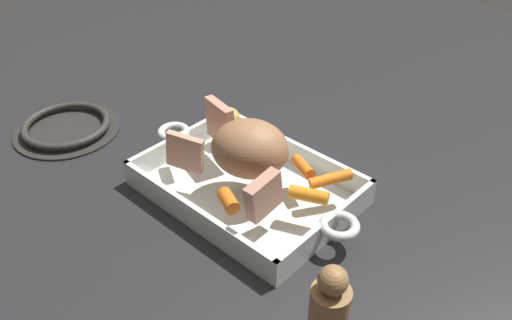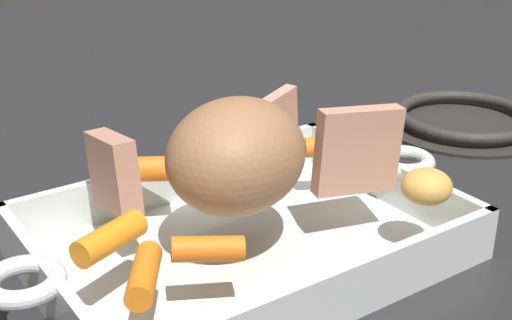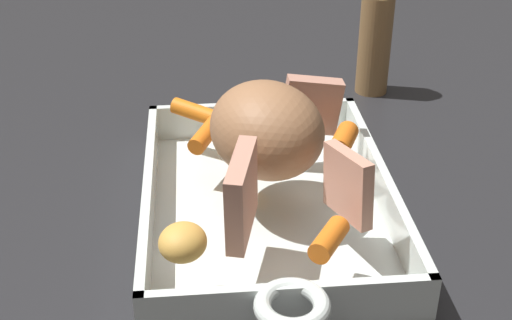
{
  "view_description": "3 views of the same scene",
  "coord_description": "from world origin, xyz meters",
  "px_view_note": "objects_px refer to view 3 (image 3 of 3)",
  "views": [
    {
      "loc": [
        0.48,
        -0.5,
        0.57
      ],
      "look_at": [
        0.02,
        0.0,
        0.08
      ],
      "focal_mm": 36.91,
      "sensor_mm": 36.0,
      "label": 1
    },
    {
      "loc": [
        0.29,
        0.44,
        0.32
      ],
      "look_at": [
        -0.02,
        -0.01,
        0.08
      ],
      "focal_mm": 49.92,
      "sensor_mm": 36.0,
      "label": 2
    },
    {
      "loc": [
        -0.6,
        0.07,
        0.42
      ],
      "look_at": [
        0.0,
        0.01,
        0.07
      ],
      "focal_mm": 49.59,
      "sensor_mm": 36.0,
      "label": 3
    }
  ],
  "objects_px": {
    "baby_carrot_center_left": "(250,111)",
    "baby_carrot_northwest": "(200,114)",
    "pepper_mill": "(375,38)",
    "roast_slice_outer": "(312,105)",
    "roasting_dish": "(267,203)",
    "potato_golden_large": "(183,242)",
    "roast_slice_thin": "(348,185)",
    "baby_carrot_southeast": "(329,239)",
    "baby_carrot_long": "(206,135)",
    "roast_slice_thick": "(242,195)",
    "baby_carrot_southwest": "(344,140)",
    "pork_roast": "(268,130)"
  },
  "relations": [
    {
      "from": "baby_carrot_center_left",
      "to": "baby_carrot_northwest",
      "type": "relative_size",
      "value": 0.87
    },
    {
      "from": "baby_carrot_center_left",
      "to": "pepper_mill",
      "type": "bearing_deg",
      "value": -47.61
    },
    {
      "from": "baby_carrot_northwest",
      "to": "roast_slice_outer",
      "type": "bearing_deg",
      "value": -105.4
    },
    {
      "from": "roasting_dish",
      "to": "potato_golden_large",
      "type": "xyz_separation_m",
      "value": [
        -0.13,
        0.08,
        0.05
      ]
    },
    {
      "from": "roasting_dish",
      "to": "roast_slice_outer",
      "type": "xyz_separation_m",
      "value": [
        0.09,
        -0.06,
        0.07
      ]
    },
    {
      "from": "potato_golden_large",
      "to": "pepper_mill",
      "type": "height_order",
      "value": "pepper_mill"
    },
    {
      "from": "roast_slice_thin",
      "to": "baby_carrot_southeast",
      "type": "bearing_deg",
      "value": 153.45
    },
    {
      "from": "baby_carrot_long",
      "to": "potato_golden_large",
      "type": "relative_size",
      "value": 1.21
    },
    {
      "from": "roast_slice_thick",
      "to": "baby_carrot_southwest",
      "type": "height_order",
      "value": "roast_slice_thick"
    },
    {
      "from": "roast_slice_outer",
      "to": "baby_carrot_southeast",
      "type": "bearing_deg",
      "value": 174.98
    },
    {
      "from": "roasting_dish",
      "to": "baby_carrot_center_left",
      "type": "height_order",
      "value": "baby_carrot_center_left"
    },
    {
      "from": "roasting_dish",
      "to": "baby_carrot_center_left",
      "type": "relative_size",
      "value": 7.18
    },
    {
      "from": "baby_carrot_southeast",
      "to": "baby_carrot_northwest",
      "type": "xyz_separation_m",
      "value": [
        0.25,
        0.1,
        -0.0
      ]
    },
    {
      "from": "pork_roast",
      "to": "roast_slice_thin",
      "type": "height_order",
      "value": "pork_roast"
    },
    {
      "from": "roast_slice_thick",
      "to": "baby_carrot_long",
      "type": "distance_m",
      "value": 0.17
    },
    {
      "from": "baby_carrot_southwest",
      "to": "potato_golden_large",
      "type": "relative_size",
      "value": 0.99
    },
    {
      "from": "roast_slice_outer",
      "to": "baby_carrot_northwest",
      "type": "height_order",
      "value": "roast_slice_outer"
    },
    {
      "from": "baby_carrot_center_left",
      "to": "baby_carrot_northwest",
      "type": "distance_m",
      "value": 0.06
    },
    {
      "from": "roasting_dish",
      "to": "baby_carrot_long",
      "type": "height_order",
      "value": "baby_carrot_long"
    },
    {
      "from": "baby_carrot_southeast",
      "to": "pork_roast",
      "type": "bearing_deg",
      "value": 15.73
    },
    {
      "from": "baby_carrot_northwest",
      "to": "roast_slice_thick",
      "type": "bearing_deg",
      "value": -171.77
    },
    {
      "from": "baby_carrot_long",
      "to": "pepper_mill",
      "type": "height_order",
      "value": "pepper_mill"
    },
    {
      "from": "potato_golden_large",
      "to": "baby_carrot_southwest",
      "type": "bearing_deg",
      "value": -44.96
    },
    {
      "from": "roast_slice_thin",
      "to": "baby_carrot_southwest",
      "type": "relative_size",
      "value": 1.48
    },
    {
      "from": "roast_slice_outer",
      "to": "baby_carrot_southwest",
      "type": "height_order",
      "value": "roast_slice_outer"
    },
    {
      "from": "baby_carrot_northwest",
      "to": "potato_golden_large",
      "type": "relative_size",
      "value": 1.6
    },
    {
      "from": "roast_slice_thick",
      "to": "pepper_mill",
      "type": "relative_size",
      "value": 0.44
    },
    {
      "from": "roast_slice_thin",
      "to": "baby_carrot_long",
      "type": "relative_size",
      "value": 1.22
    },
    {
      "from": "baby_carrot_long",
      "to": "roast_slice_thick",
      "type": "bearing_deg",
      "value": -170.71
    },
    {
      "from": "baby_carrot_center_left",
      "to": "potato_golden_large",
      "type": "xyz_separation_m",
      "value": [
        -0.25,
        0.08,
        0.0
      ]
    },
    {
      "from": "roast_slice_thin",
      "to": "baby_carrot_southwest",
      "type": "xyz_separation_m",
      "value": [
        0.12,
        -0.02,
        -0.02
      ]
    },
    {
      "from": "roast_slice_thin",
      "to": "baby_carrot_long",
      "type": "distance_m",
      "value": 0.19
    },
    {
      "from": "roasting_dish",
      "to": "roast_slice_thick",
      "type": "bearing_deg",
      "value": 161.16
    },
    {
      "from": "baby_carrot_center_left",
      "to": "roasting_dish",
      "type": "bearing_deg",
      "value": -176.59
    },
    {
      "from": "roast_slice_thick",
      "to": "baby_carrot_southeast",
      "type": "xyz_separation_m",
      "value": [
        -0.03,
        -0.07,
        -0.03
      ]
    },
    {
      "from": "baby_carrot_southwest",
      "to": "baby_carrot_long",
      "type": "height_order",
      "value": "baby_carrot_southwest"
    },
    {
      "from": "pepper_mill",
      "to": "roast_slice_outer",
      "type": "bearing_deg",
      "value": 149.41
    },
    {
      "from": "pepper_mill",
      "to": "baby_carrot_long",
      "type": "bearing_deg",
      "value": 133.06
    },
    {
      "from": "roast_slice_thin",
      "to": "pork_roast",
      "type": "bearing_deg",
      "value": 36.52
    },
    {
      "from": "pork_roast",
      "to": "baby_carrot_southeast",
      "type": "height_order",
      "value": "pork_roast"
    },
    {
      "from": "baby_carrot_southeast",
      "to": "roast_slice_outer",
      "type": "bearing_deg",
      "value": -5.02
    },
    {
      "from": "baby_carrot_southwest",
      "to": "baby_carrot_long",
      "type": "distance_m",
      "value": 0.15
    },
    {
      "from": "potato_golden_large",
      "to": "roast_slice_thin",
      "type": "bearing_deg",
      "value": -71.47
    },
    {
      "from": "roasting_dish",
      "to": "baby_carrot_center_left",
      "type": "distance_m",
      "value": 0.13
    },
    {
      "from": "roast_slice_thick",
      "to": "baby_carrot_southeast",
      "type": "relative_size",
      "value": 1.51
    },
    {
      "from": "roast_slice_thin",
      "to": "roast_slice_thick",
      "type": "bearing_deg",
      "value": 100.29
    },
    {
      "from": "roast_slice_thin",
      "to": "potato_golden_large",
      "type": "relative_size",
      "value": 1.47
    },
    {
      "from": "pork_roast",
      "to": "roast_slice_outer",
      "type": "relative_size",
      "value": 2.05
    },
    {
      "from": "potato_golden_large",
      "to": "baby_carrot_center_left",
      "type": "bearing_deg",
      "value": -17.02
    },
    {
      "from": "baby_carrot_southeast",
      "to": "baby_carrot_long",
      "type": "bearing_deg",
      "value": 26.55
    }
  ]
}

